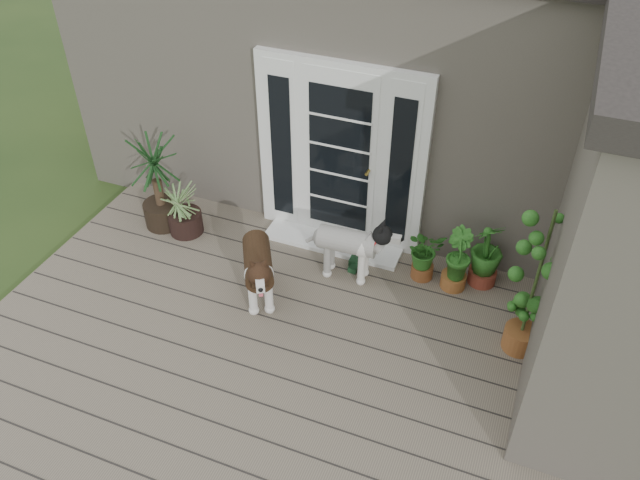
% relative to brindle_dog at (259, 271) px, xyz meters
% --- Properties ---
extents(deck, '(6.20, 4.60, 0.12)m').
position_rel_brindle_dog_xyz_m(deck, '(0.59, -0.88, -0.44)').
color(deck, '#6B5B4C').
rests_on(deck, ground).
extents(house_main, '(7.40, 4.00, 3.10)m').
position_rel_brindle_dog_xyz_m(house_main, '(0.59, 3.37, 1.05)').
color(house_main, '#665E54').
rests_on(house_main, ground).
extents(door_unit, '(1.90, 0.14, 2.15)m').
position_rel_brindle_dog_xyz_m(door_unit, '(0.39, 1.32, 0.70)').
color(door_unit, white).
rests_on(door_unit, deck).
extents(door_step, '(1.60, 0.40, 0.05)m').
position_rel_brindle_dog_xyz_m(door_step, '(0.39, 1.12, -0.35)').
color(door_step, white).
rests_on(door_step, deck).
extents(brindle_dog, '(0.78, 0.98, 0.75)m').
position_rel_brindle_dog_xyz_m(brindle_dog, '(0.00, 0.00, 0.00)').
color(brindle_dog, '#3E2816').
rests_on(brindle_dog, deck).
extents(white_dog, '(0.86, 0.41, 0.70)m').
position_rel_brindle_dog_xyz_m(white_dog, '(0.71, 0.68, -0.03)').
color(white_dog, beige).
rests_on(white_dog, deck).
extents(spider_plant, '(0.81, 0.81, 0.71)m').
position_rel_brindle_dog_xyz_m(spider_plant, '(-1.31, 0.71, -0.02)').
color(spider_plant, '#7B9B5F').
rests_on(spider_plant, deck).
extents(yucca, '(1.04, 1.04, 1.19)m').
position_rel_brindle_dog_xyz_m(yucca, '(-1.64, 0.74, 0.22)').
color(yucca, '#113418').
rests_on(yucca, deck).
extents(herb_a, '(0.57, 0.57, 0.52)m').
position_rel_brindle_dog_xyz_m(herb_a, '(1.48, 0.96, -0.12)').
color(herb_a, '#1C6322').
rests_on(herb_a, deck).
extents(herb_b, '(0.49, 0.49, 0.52)m').
position_rel_brindle_dog_xyz_m(herb_b, '(1.83, 0.93, -0.11)').
color(herb_b, '#1A5D1C').
rests_on(herb_b, deck).
extents(herb_c, '(0.57, 0.57, 0.63)m').
position_rel_brindle_dog_xyz_m(herb_c, '(2.10, 1.12, -0.06)').
color(herb_c, '#235718').
rests_on(herb_c, deck).
extents(sapling, '(0.55, 0.55, 1.70)m').
position_rel_brindle_dog_xyz_m(sapling, '(2.61, 0.31, 0.47)').
color(sapling, '#20611B').
rests_on(sapling, deck).
extents(clog_left, '(0.16, 0.33, 0.10)m').
position_rel_brindle_dog_xyz_m(clog_left, '(0.74, 0.97, -0.33)').
color(clog_left, '#16381D').
rests_on(clog_left, deck).
extents(clog_right, '(0.15, 0.29, 0.08)m').
position_rel_brindle_dog_xyz_m(clog_right, '(0.77, 0.84, -0.33)').
color(clog_right, '#16391E').
rests_on(clog_right, deck).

